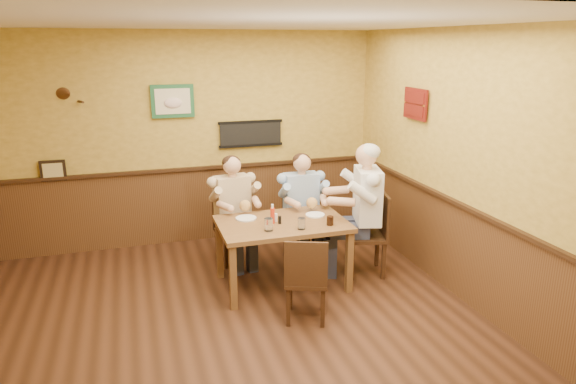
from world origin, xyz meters
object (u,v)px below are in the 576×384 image
chair_back_left (233,229)px  cola_tumbler (330,221)px  hot_sauce_bottle (272,215)px  salt_shaker (276,218)px  diner_tan_shirt (233,215)px  water_glass_mid (302,224)px  pepper_shaker (280,220)px  chair_back_right (301,226)px  diner_blue_polo (301,212)px  chair_near_side (306,277)px  water_glass_left (269,225)px  dining_table (282,230)px  diner_white_elder (367,217)px  chair_right_end (366,234)px

chair_back_left → cola_tumbler: size_ratio=8.71×
hot_sauce_bottle → salt_shaker: hot_sauce_bottle is taller
diner_tan_shirt → hot_sauce_bottle: 0.88m
water_glass_mid → pepper_shaker: bearing=126.8°
chair_back_right → diner_blue_polo: size_ratio=0.70×
hot_sauce_bottle → pepper_shaker: hot_sauce_bottle is taller
chair_near_side → water_glass_mid: size_ratio=7.19×
water_glass_left → cola_tumbler: size_ratio=1.38×
dining_table → diner_blue_polo: bearing=56.3°
chair_back_right → diner_blue_polo: 0.18m
diner_white_elder → diner_blue_polo: bearing=-123.4°
chair_back_right → diner_tan_shirt: bearing=172.7°
diner_blue_polo → salt_shaker: bearing=-127.8°
diner_white_elder → water_glass_left: (-1.24, -0.23, 0.12)m
dining_table → diner_blue_polo: size_ratio=1.15×
chair_back_right → chair_right_end: bearing=-47.4°
chair_back_left → salt_shaker: 0.90m
diner_blue_polo → diner_white_elder: 0.88m
chair_near_side → diner_tan_shirt: diner_tan_shirt is taller
chair_back_left → pepper_shaker: (0.35, -0.83, 0.37)m
diner_tan_shirt → cola_tumbler: bearing=-59.8°
chair_back_right → diner_blue_polo: diner_blue_polo is taller
chair_back_left → hot_sauce_bottle: hot_sauce_bottle is taller
chair_right_end → pepper_shaker: 1.11m
diner_tan_shirt → salt_shaker: size_ratio=13.81×
water_glass_mid → dining_table: bearing=114.7°
dining_table → pepper_shaker: (-0.04, -0.05, 0.13)m
chair_right_end → cola_tumbler: 0.69m
salt_shaker → chair_right_end: bearing=-1.4°
chair_right_end → diner_tan_shirt: (-1.42, 0.78, 0.12)m
cola_tumbler → pepper_shaker: 0.54m
dining_table → diner_tan_shirt: diner_tan_shirt is taller
diner_tan_shirt → salt_shaker: diner_tan_shirt is taller
cola_tumbler → pepper_shaker: bearing=158.2°
diner_white_elder → salt_shaker: diner_white_elder is taller
diner_white_elder → cola_tumbler: diner_white_elder is taller
chair_right_end → diner_blue_polo: (-0.58, 0.65, 0.12)m
diner_white_elder → hot_sauce_bottle: 1.15m
chair_back_left → water_glass_mid: size_ratio=6.94×
diner_tan_shirt → diner_white_elder: size_ratio=0.87×
diner_white_elder → water_glass_left: 1.26m
chair_back_right → hot_sauce_bottle: hot_sauce_bottle is taller
diner_white_elder → pepper_shaker: bearing=-72.0°
diner_blue_polo → pepper_shaker: (-0.49, -0.71, 0.19)m
dining_table → chair_back_right: size_ratio=1.65×
chair_back_right → water_glass_mid: (-0.31, -0.94, 0.39)m
chair_back_right → salt_shaker: size_ratio=9.66×
chair_near_side → salt_shaker: 0.89m
dining_table → chair_back_left: 0.91m
cola_tumbler → chair_near_side: bearing=-130.6°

